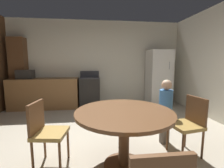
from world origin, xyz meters
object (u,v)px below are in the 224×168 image
at_px(microwave, 25,74).
at_px(person_child, 165,110).
at_px(refrigerator, 159,78).
at_px(chair_east, 189,122).
at_px(oven_range, 90,92).
at_px(chair_west, 45,129).
at_px(dining_table, 124,122).

xyz_separation_m(microwave, person_child, (3.17, -2.42, -0.45)).
distance_m(refrigerator, chair_east, 2.84).
distance_m(oven_range, person_child, 2.75).
bearing_deg(refrigerator, oven_range, 178.60).
bearing_deg(chair_west, microwave, 123.39).
bearing_deg(dining_table, chair_west, 171.95).
bearing_deg(refrigerator, microwave, 179.29).
height_order(oven_range, chair_east, oven_range).
bearing_deg(dining_table, chair_east, 9.49).
relative_size(microwave, chair_east, 0.51).
height_order(oven_range, refrigerator, refrigerator).
height_order(refrigerator, chair_east, refrigerator).
bearing_deg(dining_table, refrigerator, 59.56).
height_order(refrigerator, chair_west, refrigerator).
relative_size(microwave, person_child, 0.40).
bearing_deg(microwave, dining_table, -51.48).
bearing_deg(dining_table, oven_range, 99.47).
bearing_deg(chair_east, person_child, -71.42).
distance_m(chair_east, person_child, 0.42).
bearing_deg(oven_range, chair_east, -61.55).
height_order(refrigerator, microwave, refrigerator).
relative_size(chair_east, chair_west, 1.00).
xyz_separation_m(dining_table, chair_west, (-1.02, 0.14, -0.11)).
bearing_deg(refrigerator, person_child, -110.52).
distance_m(refrigerator, person_child, 2.54).
height_order(oven_range, dining_table, oven_range).
relative_size(oven_range, dining_table, 0.87).
bearing_deg(chair_east, chair_west, -8.77).
xyz_separation_m(dining_table, person_child, (0.82, 0.54, -0.03)).
xyz_separation_m(refrigerator, chair_east, (-0.69, -2.73, -0.38)).
bearing_deg(oven_range, chair_west, -100.61).
bearing_deg(chair_east, oven_range, -71.04).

